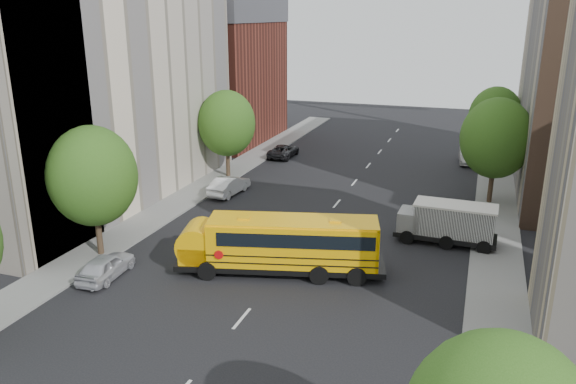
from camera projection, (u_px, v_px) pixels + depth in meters
The scene contains 16 objects.
ground at pixel (295, 254), 33.95m from camera, with size 120.00×120.00×0.00m, color black.
sidewalk_left at pixel (171, 207), 42.05m from camera, with size 3.00×80.00×0.12m, color slate.
sidewalk_right at pixel (496, 247), 34.81m from camera, with size 3.00×80.00×0.12m, color slate.
lane_markings at pixel (337, 204), 42.94m from camera, with size 0.15×64.00×0.01m, color silver.
building_left_cream at pixel (94, 68), 41.98m from camera, with size 10.00×26.00×20.00m, color beige.
building_left_redbrick at pixel (223, 83), 62.83m from camera, with size 10.00×15.00×13.00m, color maroon.
street_tree_1 at pixel (93, 176), 32.32m from camera, with size 5.12×5.12×7.90m.
street_tree_2 at pixel (227, 123), 48.54m from camera, with size 4.99×4.99×7.71m.
street_tree_4 at pixel (496, 138), 41.54m from camera, with size 5.25×5.25×8.10m.
street_tree_5 at pixel (495, 117), 52.44m from camera, with size 4.86×4.86×7.51m.
school_bus at pixel (279, 242), 31.02m from camera, with size 11.83×5.44×3.26m.
safari_truck at pixel (447, 222), 35.15m from camera, with size 6.27×2.52×2.65m.
parked_car_0 at pixel (106, 266), 30.74m from camera, with size 1.62×4.03×1.37m, color #B9BAC0.
parked_car_1 at pixel (229, 185), 45.01m from camera, with size 1.56×4.48×1.47m, color white.
parked_car_2 at pixel (284, 151), 56.73m from camera, with size 2.16×4.67×1.30m, color black.
parked_car_5 at pixel (468, 155), 54.50m from camera, with size 1.60×4.59×1.51m, color #969792.
Camera 1 is at (9.91, -29.60, 13.88)m, focal length 35.00 mm.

